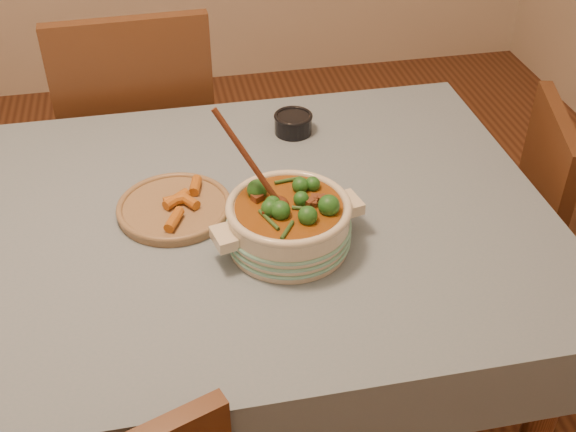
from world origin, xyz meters
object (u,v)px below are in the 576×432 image
(dining_table, at_px, (190,252))
(condiment_bowl, at_px, (293,122))
(chair_far, at_px, (140,133))
(stew_casserole, at_px, (288,220))
(chair_right, at_px, (569,230))
(fried_plate, at_px, (174,206))

(dining_table, bearing_deg, condiment_bowl, 46.84)
(dining_table, distance_m, chair_far, 0.77)
(stew_casserole, distance_m, chair_right, 0.96)
(dining_table, distance_m, condiment_bowl, 0.48)
(chair_right, bearing_deg, fried_plate, 109.15)
(stew_casserole, relative_size, chair_far, 0.34)
(stew_casserole, height_order, chair_right, stew_casserole)
(chair_far, relative_size, chair_right, 1.17)
(dining_table, distance_m, fried_plate, 0.12)
(condiment_bowl, relative_size, fried_plate, 0.38)
(chair_far, distance_m, chair_right, 1.35)
(fried_plate, height_order, chair_far, chair_far)
(dining_table, relative_size, condiment_bowl, 13.55)
(condiment_bowl, xyz_separation_m, fried_plate, (-0.34, -0.30, -0.01))
(fried_plate, relative_size, chair_far, 0.33)
(condiment_bowl, distance_m, chair_right, 0.85)
(stew_casserole, xyz_separation_m, chair_right, (0.86, 0.23, -0.34))
(chair_far, bearing_deg, fried_plate, 94.28)
(dining_table, height_order, chair_right, chair_right)
(stew_casserole, relative_size, condiment_bowl, 2.75)
(chair_right, bearing_deg, chair_far, 76.76)
(dining_table, distance_m, chair_right, 1.10)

